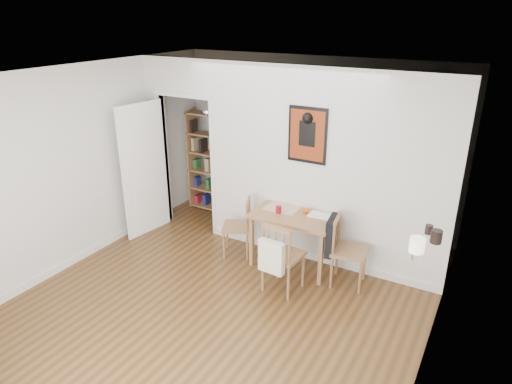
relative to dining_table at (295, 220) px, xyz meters
The scene contains 15 objects.
ground 1.34m from the dining_table, 108.87° to the right, with size 5.20×5.20×0.00m, color brown.
room_shell 0.74m from the dining_table, 138.65° to the left, with size 5.20×5.20×5.20m.
dining_table is the anchor object (origin of this frame).
chair_left 0.86m from the dining_table, behind, with size 0.55×0.55×0.83m.
chair_right 0.79m from the dining_table, ahead, with size 0.57×0.51×0.91m.
chair_front 0.65m from the dining_table, 78.32° to the right, with size 0.50×0.56×0.93m.
bookshelf 2.32m from the dining_table, 153.69° to the left, with size 0.71×0.28×1.69m.
fireplace 1.98m from the dining_table, 25.49° to the right, with size 0.45×1.25×1.16m.
red_glass 0.26m from the dining_table, 159.78° to the right, with size 0.08×0.08×0.10m, color maroon.
orange_fruit 0.20m from the dining_table, 39.68° to the left, with size 0.08×0.08×0.08m, color #D7550B.
placemat 0.26m from the dining_table, 161.16° to the left, with size 0.44×0.33×0.00m, color beige.
notebook 0.33m from the dining_table, 19.69° to the left, with size 0.28×0.20×0.01m, color white.
mantel_lamp 2.16m from the dining_table, 34.85° to the right, with size 0.14×0.14×0.21m.
ceramic_jar_a 2.03m from the dining_table, 22.99° to the right, with size 0.11×0.11×0.13m, color black.
ceramic_jar_b 1.89m from the dining_table, 19.42° to the right, with size 0.07×0.07×0.09m, color black.
Camera 1 is at (2.57, -3.84, 3.22)m, focal length 32.00 mm.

